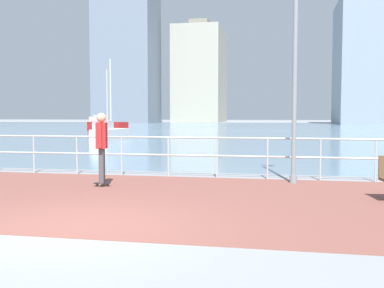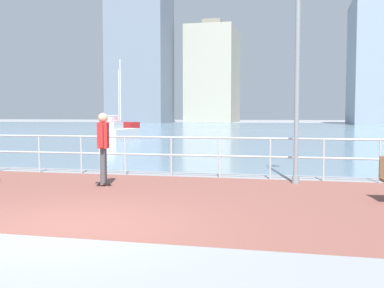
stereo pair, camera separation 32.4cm
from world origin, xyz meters
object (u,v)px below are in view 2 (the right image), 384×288
at_px(sailboat_blue, 118,125).
at_px(skateboarder, 103,142).
at_px(lamppost, 299,59).
at_px(sailboat_teal, 120,134).

bearing_deg(sailboat_blue, skateboarder, -68.47).
bearing_deg(lamppost, sailboat_blue, 118.89).
distance_m(lamppost, sailboat_blue, 38.75).
bearing_deg(sailboat_teal, sailboat_blue, 112.43).
distance_m(sailboat_teal, sailboat_blue, 19.13).
bearing_deg(skateboarder, lamppost, 18.76).
relative_size(lamppost, sailboat_teal, 1.06).
xyz_separation_m(lamppost, sailboat_teal, (-11.38, 16.17, -2.68)).
bearing_deg(sailboat_blue, lamppost, -61.11).
relative_size(lamppost, skateboarder, 3.19).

